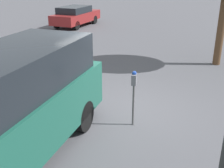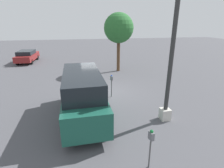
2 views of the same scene
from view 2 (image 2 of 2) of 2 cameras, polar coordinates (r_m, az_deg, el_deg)
name	(u,v)px [view 2 (image 2 of 2)]	position (r m, az deg, el deg)	size (l,w,h in m)	color
ground_plane	(102,93)	(11.51, -3.30, -3.03)	(80.00, 80.00, 0.00)	#4C4C51
parking_meter_near	(111,81)	(10.62, -0.18, 1.07)	(0.21, 0.14, 1.42)	#4C4C4C
parking_meter_far	(151,140)	(5.66, 12.58, -17.50)	(0.21, 0.14, 1.40)	#4C4C4C
lamp_post	(169,79)	(8.13, 18.08, 1.49)	(0.44, 0.44, 5.54)	beige
parked_van	(83,94)	(8.33, -9.50, -3.24)	(5.08, 1.89, 2.25)	#195142
car_distant	(27,56)	(22.80, -25.98, 8.26)	(4.36, 1.91, 1.37)	maroon
street_tree	(119,28)	(16.31, 2.20, 17.71)	(2.65, 2.65, 5.27)	#513823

